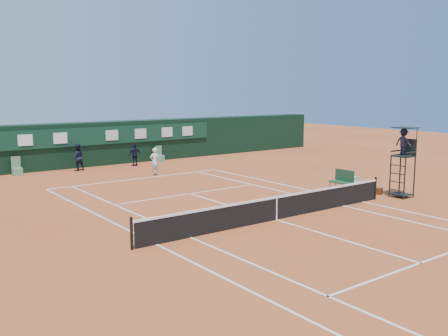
# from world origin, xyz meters

# --- Properties ---
(ground) EXTENTS (90.00, 90.00, 0.00)m
(ground) POSITION_xyz_m (0.00, 0.00, 0.00)
(ground) COLOR #B15429
(ground) RESTS_ON ground
(court_lines) EXTENTS (11.05, 23.85, 0.01)m
(court_lines) POSITION_xyz_m (0.00, 0.00, 0.01)
(court_lines) COLOR white
(court_lines) RESTS_ON ground
(tennis_net) EXTENTS (12.90, 0.10, 1.10)m
(tennis_net) POSITION_xyz_m (0.00, 0.00, 0.51)
(tennis_net) COLOR black
(tennis_net) RESTS_ON ground
(back_wall) EXTENTS (40.00, 1.65, 3.00)m
(back_wall) POSITION_xyz_m (0.00, 18.74, 1.51)
(back_wall) COLOR black
(back_wall) RESTS_ON ground
(linesman_chair_left) EXTENTS (0.55, 0.50, 1.15)m
(linesman_chair_left) POSITION_xyz_m (-5.50, 17.48, 0.32)
(linesman_chair_left) COLOR #5B8B67
(linesman_chair_left) RESTS_ON ground
(linesman_chair_right) EXTENTS (0.55, 0.50, 1.15)m
(linesman_chair_right) POSITION_xyz_m (4.50, 17.48, 0.32)
(linesman_chair_right) COLOR #5B8C69
(linesman_chair_right) RESTS_ON ground
(umpire_chair) EXTENTS (0.96, 0.95, 3.42)m
(umpire_chair) POSITION_xyz_m (7.84, -0.46, 2.46)
(umpire_chair) COLOR black
(umpire_chair) RESTS_ON ground
(player_bench) EXTENTS (0.56, 1.20, 1.10)m
(player_bench) POSITION_xyz_m (6.80, 2.32, 0.60)
(player_bench) COLOR #1B4428
(player_bench) RESTS_ON ground
(tennis_bag) EXTENTS (0.68, 0.95, 0.33)m
(tennis_bag) POSITION_xyz_m (7.46, 0.88, 0.16)
(tennis_bag) COLOR black
(tennis_bag) RESTS_ON ground
(cooler) EXTENTS (0.57, 0.57, 0.65)m
(cooler) POSITION_xyz_m (7.63, 2.31, 0.33)
(cooler) COLOR white
(cooler) RESTS_ON ground
(tennis_ball) EXTENTS (0.07, 0.07, 0.07)m
(tennis_ball) POSITION_xyz_m (2.43, 5.40, 0.03)
(tennis_ball) COLOR #CBD631
(tennis_ball) RESTS_ON ground
(player) EXTENTS (0.64, 0.44, 1.70)m
(player) POSITION_xyz_m (1.32, 12.43, 0.85)
(player) COLOR silver
(player) RESTS_ON ground
(ball_kid_left) EXTENTS (0.85, 0.67, 1.75)m
(ball_kid_left) POSITION_xyz_m (-1.83, 17.02, 0.87)
(ball_kid_left) COLOR black
(ball_kid_left) RESTS_ON ground
(ball_kid_right) EXTENTS (0.93, 0.40, 1.57)m
(ball_kid_right) POSITION_xyz_m (2.08, 16.62, 0.78)
(ball_kid_right) COLOR black
(ball_kid_right) RESTS_ON ground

